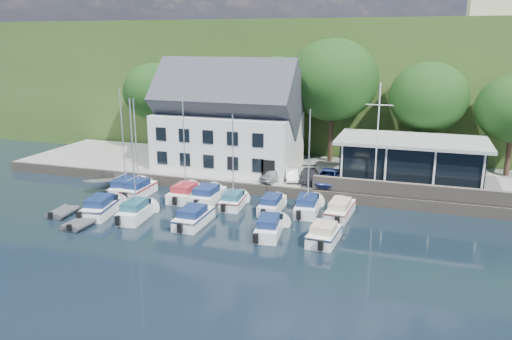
% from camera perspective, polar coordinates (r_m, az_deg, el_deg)
% --- Properties ---
extents(ground, '(180.00, 180.00, 0.00)m').
position_cam_1_polar(ground, '(35.25, -2.24, -8.35)').
color(ground, black).
rests_on(ground, ground).
extents(quay, '(60.00, 13.00, 1.00)m').
position_cam_1_polar(quay, '(50.96, 4.64, -0.45)').
color(quay, gray).
rests_on(quay, ground).
extents(quay_face, '(60.00, 0.30, 1.00)m').
position_cam_1_polar(quay_face, '(44.92, 2.66, -2.52)').
color(quay_face, '#635A4F').
rests_on(quay_face, ground).
extents(hillside, '(160.00, 75.00, 16.00)m').
position_cam_1_polar(hillside, '(93.23, 11.38, 10.89)').
color(hillside, '#2E4A1B').
rests_on(hillside, ground).
extents(field_patch, '(50.00, 30.00, 0.30)m').
position_cam_1_polar(field_patch, '(100.43, 16.92, 15.47)').
color(field_patch, '#516130').
rests_on(field_patch, hillside).
extents(harbor_building, '(14.40, 8.20, 8.70)m').
position_cam_1_polar(harbor_building, '(51.05, -3.20, 5.18)').
color(harbor_building, silver).
rests_on(harbor_building, quay).
extents(club_pavilion, '(13.20, 7.20, 4.10)m').
position_cam_1_polar(club_pavilion, '(47.58, 17.24, 0.99)').
color(club_pavilion, black).
rests_on(club_pavilion, quay).
extents(seawall, '(18.00, 0.50, 1.20)m').
position_cam_1_polar(seawall, '(43.50, 18.24, -2.33)').
color(seawall, '#635A4F').
rests_on(seawall, quay).
extents(gangway, '(1.20, 6.00, 1.40)m').
position_cam_1_polar(gangway, '(50.20, -16.45, -1.85)').
color(gangway, silver).
rests_on(gangway, ground).
extents(car_silver, '(2.32, 3.62, 1.15)m').
position_cam_1_polar(car_silver, '(46.46, 2.00, -0.54)').
color(car_silver, '#B4B5B9').
rests_on(car_silver, quay).
extents(car_white, '(2.09, 3.51, 1.09)m').
position_cam_1_polar(car_white, '(46.78, 4.09, -0.50)').
color(car_white, silver).
rests_on(car_white, quay).
extents(car_dgrey, '(2.51, 4.31, 1.17)m').
position_cam_1_polar(car_dgrey, '(46.24, 6.15, -0.68)').
color(car_dgrey, '#2A2B2F').
rests_on(car_dgrey, quay).
extents(car_blue, '(1.90, 4.20, 1.40)m').
position_cam_1_polar(car_blue, '(45.85, 8.30, -0.73)').
color(car_blue, navy).
rests_on(car_blue, quay).
extents(flagpole, '(2.25, 0.20, 9.35)m').
position_cam_1_polar(flagpole, '(43.70, 13.69, 3.59)').
color(flagpole, silver).
rests_on(flagpole, quay).
extents(tree_0, '(7.42, 7.42, 10.14)m').
position_cam_1_polar(tree_0, '(61.00, -11.42, 7.16)').
color(tree_0, '#12330F').
rests_on(tree_0, quay).
extents(tree_1, '(7.08, 7.08, 9.67)m').
position_cam_1_polar(tree_1, '(59.12, -6.64, 6.89)').
color(tree_1, '#12330F').
rests_on(tree_1, quay).
extents(tree_2, '(8.08, 8.08, 11.05)m').
position_cam_1_polar(tree_2, '(55.33, 2.44, 7.16)').
color(tree_2, '#12330F').
rests_on(tree_2, quay).
extents(tree_3, '(9.48, 9.48, 12.96)m').
position_cam_1_polar(tree_3, '(53.54, 8.68, 7.78)').
color(tree_3, '#12330F').
rests_on(tree_3, quay).
extents(tree_4, '(7.81, 7.81, 10.68)m').
position_cam_1_polar(tree_4, '(53.50, 18.96, 5.92)').
color(tree_4, '#12330F').
rests_on(tree_4, quay).
extents(tree_5, '(7.08, 7.08, 9.68)m').
position_cam_1_polar(tree_5, '(53.16, 27.24, 4.48)').
color(tree_5, '#12330F').
rests_on(tree_5, quay).
extents(boat_r1_0, '(3.07, 6.97, 9.37)m').
position_cam_1_polar(boat_r1_0, '(46.46, -14.95, 2.91)').
color(boat_r1_0, white).
rests_on(boat_r1_0, ground).
extents(boat_r1_1, '(1.96, 5.89, 9.34)m').
position_cam_1_polar(boat_r1_1, '(45.51, -13.55, 2.74)').
color(boat_r1_1, white).
rests_on(boat_r1_1, ground).
extents(boat_r1_2, '(2.25, 5.83, 8.82)m').
position_cam_1_polar(boat_r1_2, '(43.73, -8.20, 2.17)').
color(boat_r1_2, white).
rests_on(boat_r1_2, ground).
extents(boat_r1_3, '(2.14, 6.07, 1.50)m').
position_cam_1_polar(boat_r1_3, '(43.70, -5.54, -2.73)').
color(boat_r1_3, white).
rests_on(boat_r1_3, ground).
extents(boat_r1_4, '(2.26, 5.12, 8.38)m').
position_cam_1_polar(boat_r1_4, '(41.36, -2.66, 1.27)').
color(boat_r1_4, white).
rests_on(boat_r1_4, ground).
extents(boat_r1_5, '(1.90, 5.80, 1.37)m').
position_cam_1_polar(boat_r1_5, '(41.39, 1.85, -3.77)').
color(boat_r1_5, white).
rests_on(boat_r1_5, ground).
extents(boat_r1_6, '(2.39, 6.34, 8.94)m').
position_cam_1_polar(boat_r1_6, '(40.12, 6.07, 1.18)').
color(boat_r1_6, white).
rests_on(boat_r1_6, ground).
extents(boat_r1_7, '(2.22, 6.53, 1.43)m').
position_cam_1_polar(boat_r1_7, '(40.63, 9.60, -4.28)').
color(boat_r1_7, white).
rests_on(boat_r1_7, ground).
extents(boat_r2_0, '(2.99, 6.45, 1.56)m').
position_cam_1_polar(boat_r2_0, '(42.36, -17.22, -3.87)').
color(boat_r2_0, white).
rests_on(boat_r2_0, ground).
extents(boat_r2_1, '(2.44, 6.12, 9.42)m').
position_cam_1_polar(boat_r2_1, '(39.61, -13.85, 1.01)').
color(boat_r2_1, white).
rests_on(boat_r2_1, ground).
extents(boat_r2_2, '(2.08, 6.10, 1.44)m').
position_cam_1_polar(boat_r2_2, '(38.68, -7.12, -5.16)').
color(boat_r2_2, white).
rests_on(boat_r2_2, ground).
extents(boat_r2_3, '(2.52, 6.17, 1.43)m').
position_cam_1_polar(boat_r2_3, '(36.47, 1.56, -6.32)').
color(boat_r2_3, white).
rests_on(boat_r2_3, ground).
extents(boat_r2_4, '(2.31, 5.01, 1.45)m').
position_cam_1_polar(boat_r2_4, '(35.41, 7.78, -7.10)').
color(boat_r2_4, white).
rests_on(boat_r2_4, ground).
extents(dinghy_0, '(1.84, 2.84, 0.63)m').
position_cam_1_polar(dinghy_0, '(43.42, -21.25, -4.41)').
color(dinghy_0, '#3C3D42').
rests_on(dinghy_0, ground).
extents(dinghy_1, '(1.81, 2.88, 0.65)m').
position_cam_1_polar(dinghy_1, '(40.31, -19.47, -5.69)').
color(dinghy_1, '#3C3D42').
rests_on(dinghy_1, ground).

